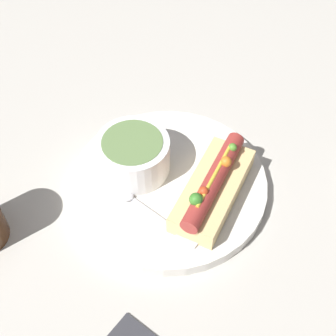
% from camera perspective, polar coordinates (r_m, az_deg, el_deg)
% --- Properties ---
extents(ground_plane, '(4.00, 4.00, 0.00)m').
position_cam_1_polar(ground_plane, '(0.69, 0.00, -2.44)').
color(ground_plane, '#BCB7AD').
extents(dinner_plate, '(0.29, 0.29, 0.02)m').
position_cam_1_polar(dinner_plate, '(0.68, 0.00, -1.95)').
color(dinner_plate, white).
rests_on(dinner_plate, ground_plane).
extents(hot_dog, '(0.17, 0.07, 0.06)m').
position_cam_1_polar(hot_dog, '(0.64, 5.56, -2.25)').
color(hot_dog, '#E5C17F').
rests_on(hot_dog, dinner_plate).
extents(soup_bowl, '(0.10, 0.10, 0.06)m').
position_cam_1_polar(soup_bowl, '(0.67, -4.08, 2.01)').
color(soup_bowl, white).
rests_on(soup_bowl, dinner_plate).
extents(spoon, '(0.05, 0.15, 0.01)m').
position_cam_1_polar(spoon, '(0.65, -4.02, -4.14)').
color(spoon, '#B7B7BC').
rests_on(spoon, dinner_plate).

